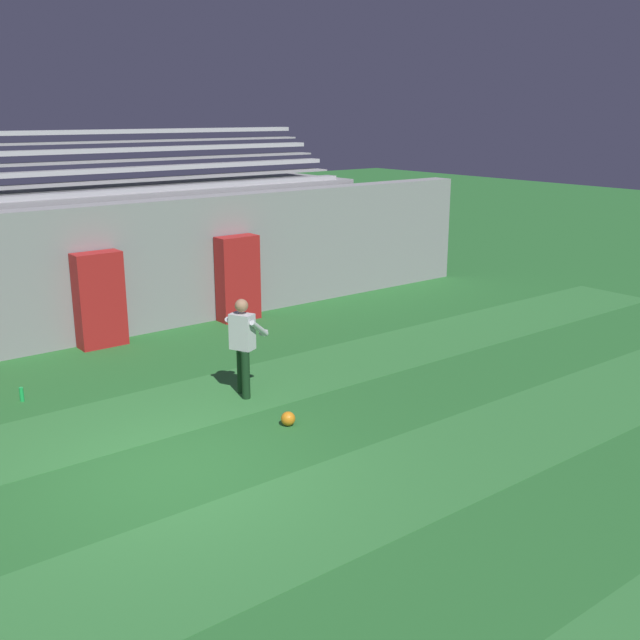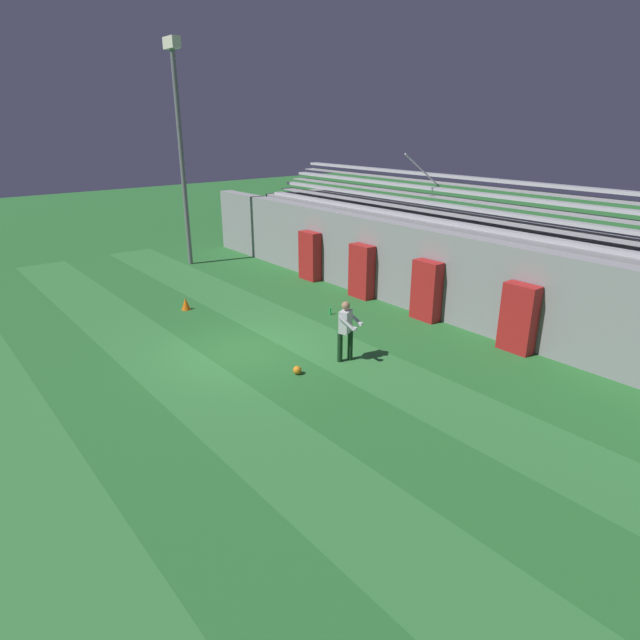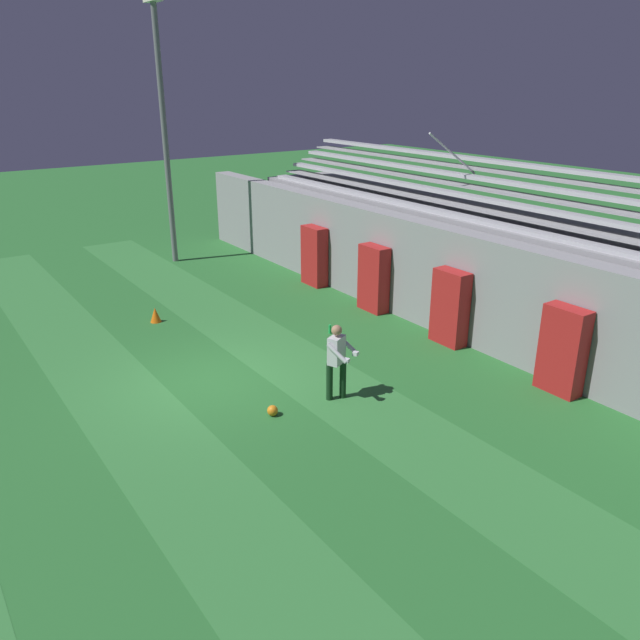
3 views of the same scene
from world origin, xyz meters
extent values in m
plane|color=#286B2D|center=(0.00, 0.00, 0.00)|extent=(80.00, 80.00, 0.00)
cube|color=#337A38|center=(0.00, -1.97, 0.00)|extent=(28.00, 2.02, 0.01)
cube|color=#337A38|center=(0.00, 2.06, 0.00)|extent=(28.00, 2.02, 0.01)
cube|color=gray|center=(0.00, 6.50, 1.40)|extent=(24.00, 0.60, 2.80)
cube|color=#B21E1E|center=(1.50, 5.95, 0.96)|extent=(0.95, 0.44, 1.93)
cube|color=#B21E1E|center=(4.76, 5.95, 0.96)|extent=(0.95, 0.44, 1.93)
cylinder|color=#143319|center=(2.31, 1.96, 0.41)|extent=(0.19, 0.19, 0.82)
cylinder|color=#143319|center=(2.22, 1.68, 0.41)|extent=(0.19, 0.19, 0.82)
cube|color=silver|center=(2.26, 1.82, 1.12)|extent=(0.38, 0.45, 0.60)
sphere|color=#A37556|center=(2.26, 1.82, 1.56)|extent=(0.22, 0.22, 0.22)
cylinder|color=silver|center=(2.29, 2.09, 1.17)|extent=(0.47, 0.28, 0.37)
cylinder|color=silver|center=(2.49, 1.66, 1.17)|extent=(0.47, 0.28, 0.37)
cube|color=silver|center=(2.49, 2.14, 1.04)|extent=(0.15, 0.15, 0.08)
cube|color=silver|center=(2.66, 1.78, 1.04)|extent=(0.15, 0.15, 0.08)
sphere|color=orange|center=(2.11, 0.34, 0.11)|extent=(0.22, 0.22, 0.22)
cylinder|color=green|center=(-0.76, 3.85, 0.12)|extent=(0.07, 0.07, 0.24)
camera|label=1|loc=(-4.00, -8.25, 4.60)|focal=42.00mm
camera|label=2|loc=(11.97, -6.94, 6.04)|focal=30.00mm
camera|label=3|loc=(11.69, -5.23, 6.32)|focal=35.00mm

